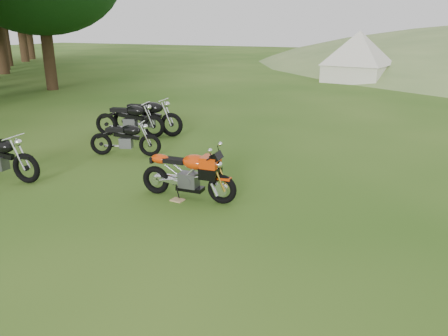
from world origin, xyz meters
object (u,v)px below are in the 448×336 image
at_px(tent_left, 358,57).
at_px(vintage_moto_b, 129,118).
at_px(plywood_board, 177,200).
at_px(vintage_moto_c, 125,138).
at_px(sport_motorcycle, 188,171).
at_px(vintage_moto_d, 147,116).

bearing_deg(tent_left, vintage_moto_b, -94.11).
height_order(plywood_board, vintage_moto_c, vintage_moto_c).
relative_size(sport_motorcycle, vintage_moto_c, 1.05).
height_order(vintage_moto_c, tent_left, tent_left).
bearing_deg(tent_left, sport_motorcycle, -80.68).
distance_m(vintage_moto_b, vintage_moto_d, 0.52).
bearing_deg(sport_motorcycle, vintage_moto_d, 129.01).
distance_m(plywood_board, vintage_moto_c, 3.36).
bearing_deg(vintage_moto_b, sport_motorcycle, -54.67).
relative_size(vintage_moto_d, tent_left, 0.69).
distance_m(vintage_moto_c, vintage_moto_d, 2.20).
relative_size(vintage_moto_b, vintage_moto_c, 1.18).
height_order(plywood_board, vintage_moto_b, vintage_moto_b).
bearing_deg(tent_left, vintage_moto_c, -89.53).
distance_m(vintage_moto_d, tent_left, 16.25).
bearing_deg(plywood_board, vintage_moto_c, 142.33).
distance_m(plywood_board, tent_left, 19.94).
relative_size(plywood_board, vintage_moto_c, 0.13).
xyz_separation_m(plywood_board, tent_left, (0.39, 19.89, 1.36)).
relative_size(vintage_moto_b, vintage_moto_d, 0.94).
bearing_deg(vintage_moto_d, tent_left, 70.22).
distance_m(vintage_moto_b, tent_left, 16.72).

